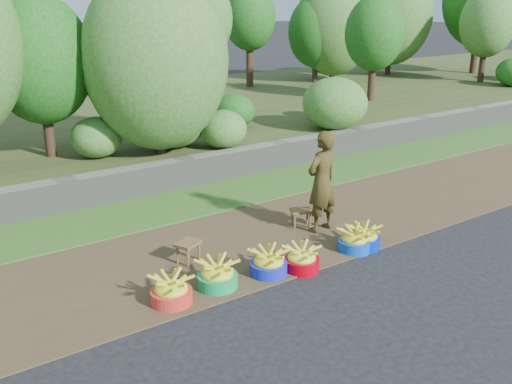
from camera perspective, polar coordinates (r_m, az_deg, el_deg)
ground_plane at (r=7.75m, az=7.39°, el=-7.43°), size 120.00×120.00×0.00m
dirt_shoulder at (r=8.62m, az=1.87°, el=-4.36°), size 80.00×2.50×0.02m
grass_verge at (r=10.18m, az=-4.81°, el=-0.60°), size 80.00×1.50×0.04m
retaining_wall at (r=10.81m, az=-7.10°, el=1.93°), size 80.00×0.35×0.55m
earth_bank at (r=15.21m, az=-15.80°, el=6.29°), size 80.00×10.00×0.50m
vegetation at (r=15.12m, az=-4.86°, el=15.75°), size 35.32×8.49×4.58m
basin_a at (r=6.83m, az=-8.46°, el=-9.80°), size 0.49×0.49×0.37m
basin_b at (r=7.12m, az=-3.89°, el=-8.33°), size 0.51×0.51×0.38m
basin_c at (r=7.41m, az=1.27°, el=-7.16°), size 0.49×0.49×0.36m
basin_d at (r=7.56m, az=4.59°, el=-6.72°), size 0.47×0.47×0.35m
basin_e at (r=8.20m, az=9.81°, el=-4.82°), size 0.46×0.46×0.35m
basin_f at (r=8.33m, az=10.77°, el=-4.50°), size 0.46×0.46×0.35m
stool_left at (r=7.74m, az=-6.83°, el=-5.39°), size 0.40×0.36×0.29m
stool_right at (r=8.86m, az=4.53°, el=-2.11°), size 0.39×0.35×0.28m
vendor_woman at (r=8.57m, az=6.60°, el=1.02°), size 0.62×0.45×1.56m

